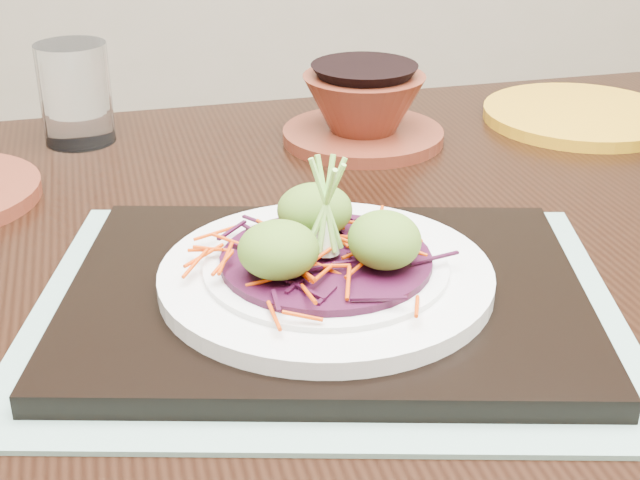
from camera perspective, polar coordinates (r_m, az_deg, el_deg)
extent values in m
cube|color=black|center=(0.69, -0.87, -3.59)|extent=(1.35, 0.94, 0.04)
cube|color=black|center=(1.43, 19.44, -7.28)|extent=(0.07, 0.07, 0.77)
cube|color=gray|center=(0.63, 0.37, -4.28)|extent=(0.47, 0.40, 0.00)
cube|color=black|center=(0.63, 0.38, -3.51)|extent=(0.41, 0.34, 0.02)
cylinder|color=silver|center=(0.62, 0.38, -2.36)|extent=(0.23, 0.23, 0.01)
cylinder|color=silver|center=(0.61, 0.38, -1.71)|extent=(0.17, 0.17, 0.01)
cylinder|color=#380B25|center=(0.61, 0.38, -1.27)|extent=(0.15, 0.15, 0.01)
ellipsoid|color=#537924|center=(0.58, -2.65, -0.66)|extent=(0.06, 0.06, 0.04)
ellipsoid|color=#537924|center=(0.59, 4.16, -0.03)|extent=(0.06, 0.06, 0.04)
ellipsoid|color=#537924|center=(0.64, -0.32, 1.90)|extent=(0.06, 0.06, 0.04)
cylinder|color=white|center=(0.97, -15.38, 9.02)|extent=(0.09, 0.09, 0.10)
cylinder|color=#5B2315|center=(0.95, 2.76, 6.71)|extent=(0.23, 0.23, 0.01)
cylinder|color=#C88A16|center=(1.05, 16.33, 7.68)|extent=(0.26, 0.26, 0.01)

